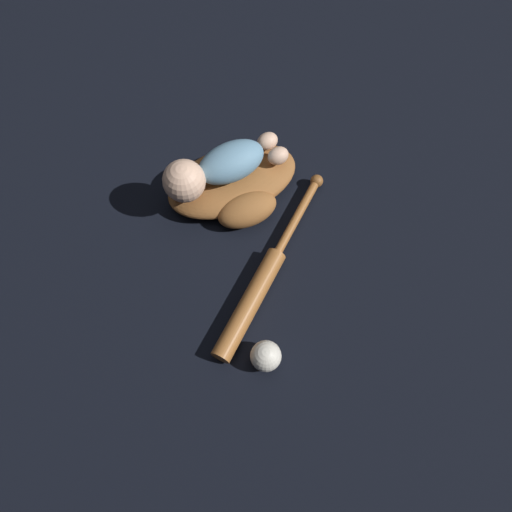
% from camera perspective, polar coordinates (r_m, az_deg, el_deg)
% --- Properties ---
extents(ground_plane, '(6.00, 6.00, 0.00)m').
position_cam_1_polar(ground_plane, '(1.47, -1.03, 10.00)').
color(ground_plane, black).
extents(baseball_glove, '(0.40, 0.29, 0.08)m').
position_cam_1_polar(baseball_glove, '(1.39, -2.43, 8.12)').
color(baseball_glove, '#935B2D').
rests_on(baseball_glove, ground).
extents(baby_figure, '(0.35, 0.17, 0.11)m').
position_cam_1_polar(baby_figure, '(1.31, -4.56, 9.98)').
color(baby_figure, '#6693B2').
rests_on(baby_figure, baseball_glove).
extents(baseball_bat, '(0.42, 0.45, 0.05)m').
position_cam_1_polar(baseball_bat, '(1.26, 0.49, -3.25)').
color(baseball_bat, '#9E602D').
rests_on(baseball_bat, ground).
extents(baseball, '(0.07, 0.07, 0.07)m').
position_cam_1_polar(baseball, '(1.20, 1.13, -11.35)').
color(baseball, silver).
rests_on(baseball, ground).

